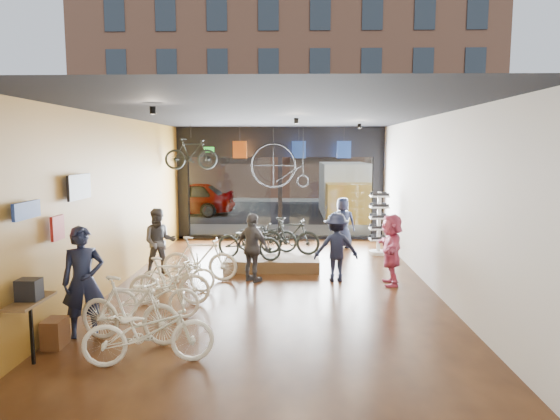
{
  "coord_description": "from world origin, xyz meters",
  "views": [
    {
      "loc": [
        0.42,
        -10.99,
        3.07
      ],
      "look_at": [
        0.11,
        1.4,
        1.55
      ],
      "focal_mm": 32.0,
      "sensor_mm": 36.0,
      "label": 1
    }
  ],
  "objects_px": {
    "box_truck": "(346,191)",
    "display_bike_right": "(266,235)",
    "display_bike_left": "(249,241)",
    "floor_bike_5": "(200,259)",
    "customer_4": "(343,223)",
    "customer_0": "(83,282)",
    "display_platform": "(273,260)",
    "display_bike_mid": "(289,236)",
    "customer_5": "(391,249)",
    "customer_1": "(159,242)",
    "floor_bike_2": "(153,296)",
    "customer_2": "(253,248)",
    "sunglasses_rack": "(379,223)",
    "floor_bike_1": "(130,310)",
    "hung_bike": "(191,154)",
    "customer_3": "(336,247)",
    "floor_bike_3": "(170,281)",
    "street_car": "(184,198)",
    "floor_bike_0": "(149,331)",
    "floor_bike_4": "(178,275)"
  },
  "relations": [
    {
      "from": "display_bike_mid",
      "to": "customer_0",
      "type": "relative_size",
      "value": 0.89
    },
    {
      "from": "floor_bike_1",
      "to": "display_bike_left",
      "type": "bearing_deg",
      "value": -4.06
    },
    {
      "from": "floor_bike_2",
      "to": "customer_0",
      "type": "height_order",
      "value": "customer_0"
    },
    {
      "from": "customer_1",
      "to": "display_bike_mid",
      "type": "bearing_deg",
      "value": 4.86
    },
    {
      "from": "box_truck",
      "to": "display_bike_right",
      "type": "bearing_deg",
      "value": -109.63
    },
    {
      "from": "customer_1",
      "to": "floor_bike_5",
      "type": "bearing_deg",
      "value": -40.5
    },
    {
      "from": "street_car",
      "to": "customer_2",
      "type": "relative_size",
      "value": 2.9
    },
    {
      "from": "box_truck",
      "to": "floor_bike_1",
      "type": "relative_size",
      "value": 3.46
    },
    {
      "from": "customer_4",
      "to": "customer_0",
      "type": "bearing_deg",
      "value": 59.81
    },
    {
      "from": "floor_bike_3",
      "to": "display_bike_right",
      "type": "relative_size",
      "value": 0.93
    },
    {
      "from": "display_bike_left",
      "to": "floor_bike_5",
      "type": "bearing_deg",
      "value": 154.43
    },
    {
      "from": "display_bike_left",
      "to": "hung_bike",
      "type": "bearing_deg",
      "value": 55.53
    },
    {
      "from": "display_platform",
      "to": "customer_0",
      "type": "height_order",
      "value": "customer_0"
    },
    {
      "from": "box_truck",
      "to": "display_bike_left",
      "type": "xyz_separation_m",
      "value": [
        -3.46,
        -9.62,
        -0.46
      ]
    },
    {
      "from": "street_car",
      "to": "customer_1",
      "type": "relative_size",
      "value": 2.82
    },
    {
      "from": "customer_4",
      "to": "customer_5",
      "type": "height_order",
      "value": "customer_5"
    },
    {
      "from": "customer_4",
      "to": "display_platform",
      "type": "bearing_deg",
      "value": 53.6
    },
    {
      "from": "street_car",
      "to": "hung_bike",
      "type": "relative_size",
      "value": 2.94
    },
    {
      "from": "street_car",
      "to": "display_bike_right",
      "type": "bearing_deg",
      "value": 24.17
    },
    {
      "from": "floor_bike_5",
      "to": "hung_bike",
      "type": "distance_m",
      "value": 4.63
    },
    {
      "from": "street_car",
      "to": "customer_1",
      "type": "xyz_separation_m",
      "value": [
        1.82,
        -11.13,
        0.03
      ]
    },
    {
      "from": "customer_5",
      "to": "display_bike_right",
      "type": "bearing_deg",
      "value": -122.56
    },
    {
      "from": "street_car",
      "to": "floor_bike_4",
      "type": "distance_m",
      "value": 12.95
    },
    {
      "from": "floor_bike_2",
      "to": "customer_2",
      "type": "height_order",
      "value": "customer_2"
    },
    {
      "from": "box_truck",
      "to": "display_bike_left",
      "type": "bearing_deg",
      "value": -109.76
    },
    {
      "from": "display_bike_left",
      "to": "display_bike_mid",
      "type": "bearing_deg",
      "value": -39.41
    },
    {
      "from": "floor_bike_1",
      "to": "box_truck",
      "type": "bearing_deg",
      "value": -5.82
    },
    {
      "from": "display_platform",
      "to": "customer_0",
      "type": "relative_size",
      "value": 1.31
    },
    {
      "from": "customer_2",
      "to": "hung_bike",
      "type": "distance_m",
      "value": 4.91
    },
    {
      "from": "display_bike_right",
      "to": "customer_4",
      "type": "xyz_separation_m",
      "value": [
        2.29,
        2.06,
        0.04
      ]
    },
    {
      "from": "customer_1",
      "to": "hung_bike",
      "type": "xyz_separation_m",
      "value": [
        0.15,
        3.33,
        2.1
      ]
    },
    {
      "from": "box_truck",
      "to": "sunglasses_rack",
      "type": "xyz_separation_m",
      "value": [
        0.16,
        -7.53,
        -0.3
      ]
    },
    {
      "from": "display_platform",
      "to": "customer_4",
      "type": "xyz_separation_m",
      "value": [
        2.09,
        2.51,
        0.64
      ]
    },
    {
      "from": "floor_bike_5",
      "to": "display_platform",
      "type": "distance_m",
      "value": 2.29
    },
    {
      "from": "customer_2",
      "to": "sunglasses_rack",
      "type": "bearing_deg",
      "value": -99.34
    },
    {
      "from": "customer_1",
      "to": "customer_5",
      "type": "relative_size",
      "value": 1.02
    },
    {
      "from": "box_truck",
      "to": "display_bike_right",
      "type": "distance_m",
      "value": 9.2
    },
    {
      "from": "display_bike_right",
      "to": "customer_4",
      "type": "relative_size",
      "value": 1.09
    },
    {
      "from": "street_car",
      "to": "customer_1",
      "type": "distance_m",
      "value": 11.27
    },
    {
      "from": "customer_1",
      "to": "floor_bike_2",
      "type": "bearing_deg",
      "value": -91.62
    },
    {
      "from": "box_truck",
      "to": "customer_0",
      "type": "bearing_deg",
      "value": -112.28
    },
    {
      "from": "box_truck",
      "to": "display_bike_mid",
      "type": "bearing_deg",
      "value": -105.17
    },
    {
      "from": "floor_bike_0",
      "to": "floor_bike_4",
      "type": "xyz_separation_m",
      "value": [
        -0.39,
        3.51,
        -0.07
      ]
    },
    {
      "from": "floor_bike_5",
      "to": "hung_bike",
      "type": "xyz_separation_m",
      "value": [
        -0.93,
        3.86,
        2.4
      ]
    },
    {
      "from": "display_bike_left",
      "to": "customer_0",
      "type": "distance_m",
      "value": 5.07
    },
    {
      "from": "street_car",
      "to": "hung_bike",
      "type": "distance_m",
      "value": 8.32
    },
    {
      "from": "customer_3",
      "to": "customer_1",
      "type": "bearing_deg",
      "value": -8.77
    },
    {
      "from": "display_bike_mid",
      "to": "hung_bike",
      "type": "distance_m",
      "value": 4.31
    },
    {
      "from": "customer_3",
      "to": "customer_5",
      "type": "bearing_deg",
      "value": 163.86
    },
    {
      "from": "sunglasses_rack",
      "to": "display_bike_right",
      "type": "bearing_deg",
      "value": -174.85
    }
  ]
}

